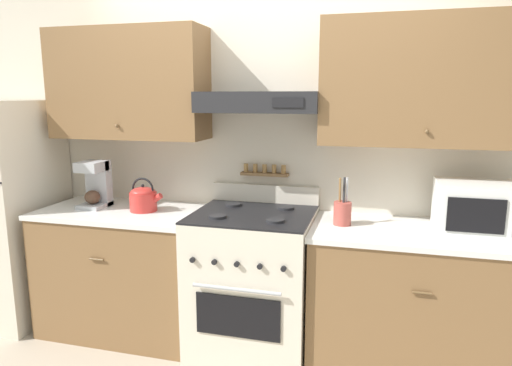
# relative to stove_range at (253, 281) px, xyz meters

# --- Properties ---
(wall_back) EXTENTS (5.20, 0.46, 2.55)m
(wall_back) POSITION_rel_stove_range_xyz_m (0.03, 0.32, 0.98)
(wall_back) COLOR beige
(wall_back) RESTS_ON ground_plane
(counter_left) EXTENTS (1.15, 0.69, 0.90)m
(counter_left) POSITION_rel_stove_range_xyz_m (-0.96, 0.02, -0.02)
(counter_left) COLOR brown
(counter_left) RESTS_ON ground_plane
(counter_right) EXTENTS (1.28, 0.69, 0.90)m
(counter_right) POSITION_rel_stove_range_xyz_m (1.03, 0.02, -0.02)
(counter_right) COLOR brown
(counter_right) RESTS_ON ground_plane
(stove_range) EXTENTS (0.77, 0.73, 1.07)m
(stove_range) POSITION_rel_stove_range_xyz_m (0.00, 0.00, 0.00)
(stove_range) COLOR beige
(stove_range) RESTS_ON ground_plane
(tea_kettle) EXTENTS (0.24, 0.19, 0.24)m
(tea_kettle) POSITION_rel_stove_range_xyz_m (-0.79, 0.03, 0.51)
(tea_kettle) COLOR red
(tea_kettle) RESTS_ON counter_left
(coffee_maker) EXTENTS (0.17, 0.22, 0.33)m
(coffee_maker) POSITION_rel_stove_range_xyz_m (-1.19, 0.06, 0.59)
(coffee_maker) COLOR #ADAFB5
(coffee_maker) RESTS_ON counter_left
(microwave) EXTENTS (0.49, 0.37, 0.30)m
(microwave) POSITION_rel_stove_range_xyz_m (1.35, 0.04, 0.57)
(microwave) COLOR white
(microwave) RESTS_ON counter_right
(utensil_crock) EXTENTS (0.11, 0.11, 0.30)m
(utensil_crock) POSITION_rel_stove_range_xyz_m (0.57, 0.03, 0.50)
(utensil_crock) COLOR #B24C42
(utensil_crock) RESTS_ON counter_right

